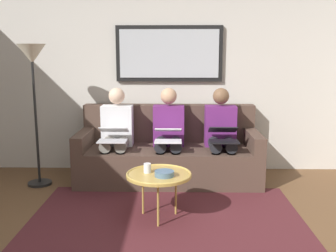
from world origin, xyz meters
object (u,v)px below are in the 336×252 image
object	(u,v)px
framed_mirror	(169,54)
cup	(147,168)
person_right	(116,132)
standing_lamp	(33,70)
couch	(169,154)
bowl	(164,174)
laptop_white	(168,135)
person_middle	(169,132)
laptop_black	(223,135)
person_left	(221,132)
laptop_silver	(113,135)
coffee_table	(159,175)

from	to	relation	value
framed_mirror	cup	bearing A→B (deg)	83.41
person_right	standing_lamp	distance (m)	1.20
couch	bowl	size ratio (longest dim) A/B	12.15
laptop_white	person_middle	bearing A→B (deg)	-90.00
framed_mirror	cup	distance (m)	1.90
laptop_black	standing_lamp	xyz separation A→B (m)	(2.19, -0.03, 0.74)
laptop_black	person_middle	bearing A→B (deg)	-19.93
person_middle	person_right	size ratio (longest dim) A/B	1.00
standing_lamp	person_left	bearing A→B (deg)	-174.81
couch	cup	size ratio (longest dim) A/B	24.44
laptop_white	couch	bearing A→B (deg)	-90.00
couch	laptop_silver	size ratio (longest dim) A/B	6.23
person_right	laptop_silver	bearing A→B (deg)	90.00
cup	person_middle	xyz separation A→B (m)	(-0.18, -1.11, 0.12)
coffee_table	bowl	world-z (taller)	bowl
couch	cup	world-z (taller)	couch
bowl	person_middle	distance (m)	1.23
couch	person_right	size ratio (longest dim) A/B	1.93
person_right	laptop_silver	xyz separation A→B (m)	(0.00, 0.24, 0.02)
couch	standing_lamp	size ratio (longest dim) A/B	1.33
couch	person_middle	size ratio (longest dim) A/B	1.93
laptop_white	cup	bearing A→B (deg)	78.23
coffee_table	person_right	size ratio (longest dim) A/B	0.54
person_right	standing_lamp	world-z (taller)	standing_lamp
person_left	cup	bearing A→B (deg)	53.60
cup	laptop_silver	size ratio (longest dim) A/B	0.25
couch	laptop_silver	distance (m)	0.78
cup	coffee_table	bearing A→B (deg)	162.45
coffee_table	person_left	world-z (taller)	person_left
person_right	person_middle	bearing A→B (deg)	180.00
person_right	standing_lamp	xyz separation A→B (m)	(0.91, 0.20, 0.76)
person_left	person_middle	size ratio (longest dim) A/B	1.00
couch	person_left	xyz separation A→B (m)	(-0.64, 0.07, 0.30)
coffee_table	person_left	bearing A→B (deg)	-121.74
laptop_silver	standing_lamp	bearing A→B (deg)	-2.42
coffee_table	cup	size ratio (longest dim) A/B	6.87
laptop_black	laptop_white	xyz separation A→B (m)	(0.64, 0.01, -0.00)
framed_mirror	laptop_white	xyz separation A→B (m)	(0.00, 0.70, -0.92)
bowl	person_left	size ratio (longest dim) A/B	0.16
couch	framed_mirror	xyz separation A→B (m)	(0.00, -0.39, 1.24)
framed_mirror	laptop_white	size ratio (longest dim) A/B	4.00
couch	person_right	world-z (taller)	person_right
person_right	laptop_silver	distance (m)	0.24
laptop_white	laptop_silver	xyz separation A→B (m)	(0.64, -0.01, -0.00)
person_middle	laptop_silver	xyz separation A→B (m)	(0.64, 0.24, 0.02)
laptop_black	standing_lamp	bearing A→B (deg)	-0.87
framed_mirror	person_right	world-z (taller)	framed_mirror
bowl	person_middle	size ratio (longest dim) A/B	0.16
person_middle	laptop_silver	bearing A→B (deg)	20.35
framed_mirror	person_left	world-z (taller)	framed_mirror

